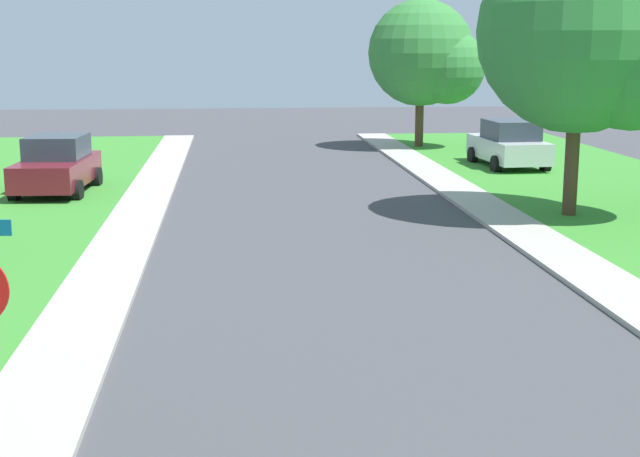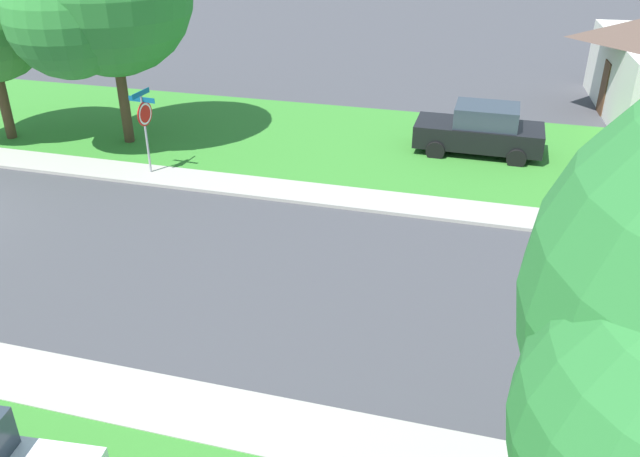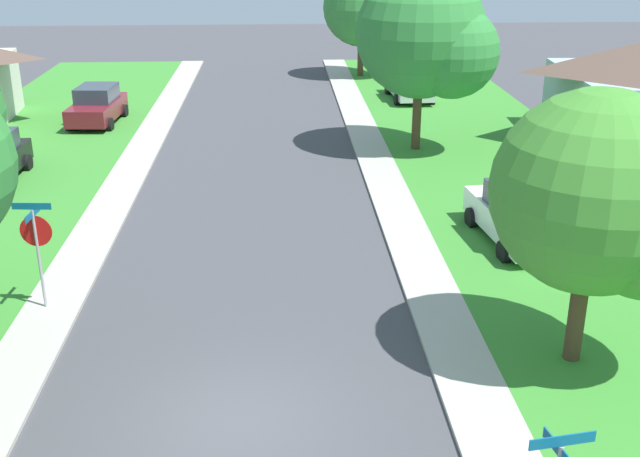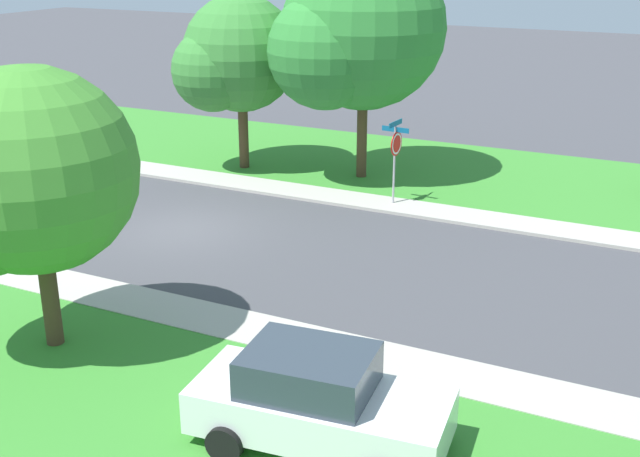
% 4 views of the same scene
% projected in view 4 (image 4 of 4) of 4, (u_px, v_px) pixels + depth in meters
% --- Properties ---
extents(ground_plane, '(120.00, 120.00, 0.00)m').
position_uv_depth(ground_plane, '(183.00, 230.00, 23.56)').
color(ground_plane, '#424247').
extents(sidewalk_east, '(1.40, 56.00, 0.10)m').
position_uv_depth(sidewalk_east, '(573.00, 405.00, 14.64)').
color(sidewalk_east, '#ADA89E').
rests_on(sidewalk_east, ground).
extents(sidewalk_west, '(1.40, 56.00, 0.10)m').
position_uv_depth(sidewalk_west, '(629.00, 241.00, 22.57)').
color(sidewalk_west, '#ADA89E').
rests_on(sidewalk_west, ground).
extents(stop_sign_far_corner, '(0.92, 0.92, 2.77)m').
position_uv_depth(stop_sign_far_corner, '(396.00, 149.00, 25.02)').
color(stop_sign_far_corner, '#9E9EA3').
rests_on(stop_sign_far_corner, ground).
extents(car_white_near_corner, '(2.37, 4.46, 1.76)m').
position_uv_depth(car_white_near_corner, '(317.00, 401.00, 13.26)').
color(car_white_near_corner, white).
rests_on(car_white_near_corner, ground).
extents(tree_sidewalk_mid, '(4.43, 4.12, 5.91)m').
position_uv_depth(tree_sidewalk_mid, '(20.00, 179.00, 15.45)').
color(tree_sidewalk_mid, '#4C3823').
rests_on(tree_sidewalk_mid, ground).
extents(tree_corner_large, '(5.97, 5.55, 8.07)m').
position_uv_depth(tree_corner_large, '(354.00, 33.00, 26.66)').
color(tree_corner_large, '#4C3823').
rests_on(tree_corner_large, ground).
extents(tree_across_left, '(4.43, 4.12, 6.32)m').
position_uv_depth(tree_across_left, '(234.00, 58.00, 28.19)').
color(tree_across_left, '#4C3823').
rests_on(tree_across_left, ground).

